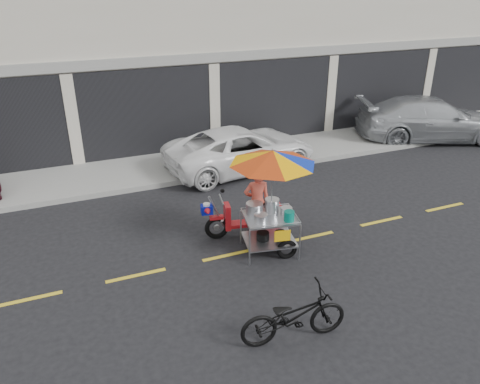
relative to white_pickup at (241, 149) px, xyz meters
name	(u,v)px	position (x,y,z in m)	size (l,w,h in m)	color
ground	(310,237)	(-0.13, -4.48, -0.65)	(90.00, 90.00, 0.00)	black
sidewalk	(225,156)	(-0.13, 1.02, -0.58)	(45.00, 3.00, 0.15)	gray
shophouse_block	(245,9)	(2.69, 6.11, 3.58)	(36.00, 8.11, 10.40)	beige
centerline	(310,237)	(-0.13, -4.48, -0.65)	(42.00, 0.10, 0.01)	gold
white_pickup	(241,149)	(0.00, 0.00, 0.00)	(2.16, 4.69, 1.30)	white
silver_pickup	(431,119)	(7.44, 0.07, 0.11)	(2.14, 5.27, 1.53)	#A7ABB0
near_bicycle	(294,316)	(-2.08, -7.26, -0.18)	(0.63, 1.79, 0.94)	black
food_vendor_rig	(265,184)	(-1.24, -4.34, 0.82)	(2.33, 2.16, 2.35)	black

